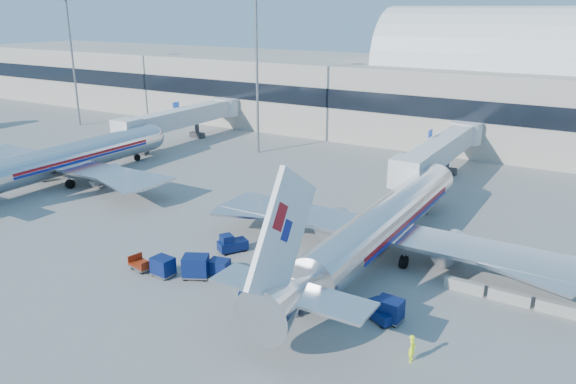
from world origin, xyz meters
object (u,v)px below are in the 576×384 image
Objects in this scene: barrier_far at (558,309)px; cart_solo_far at (389,310)px; airliner_main at (381,226)px; cart_train_a at (219,268)px; tug_left at (232,244)px; barrier_near at (464,286)px; tug_right at (379,312)px; cart_train_b at (196,266)px; ramp_worker at (412,348)px; tug_lead at (256,294)px; cart_solo_near at (288,302)px; barrier_mid at (509,297)px; jetbridge_mid at (187,116)px; mast_west at (257,51)px; cart_open_red at (142,265)px; jetbridge_near at (444,148)px; cart_train_c at (163,266)px; airliner_mid at (61,160)px; mast_far_west at (71,43)px.

barrier_far is 1.53× the size of cart_solo_far.
airliner_main reaches higher than cart_train_a.
cart_train_a is (2.10, -4.45, 0.02)m from tug_left.
barrier_near is at bearing 180.00° from barrier_far.
tug_right is at bearing -73.51° from tug_left.
cart_solo_far is (4.66, -9.51, -2.05)m from airliner_main.
ramp_worker is (18.67, -1.84, -0.10)m from cart_train_b.
tug_right is (8.68, 2.49, -0.11)m from tug_lead.
cart_solo_near is at bearing -26.98° from cart_train_a.
airliner_main reaches higher than barrier_mid.
mast_west is (14.40, -0.81, 10.86)m from jetbridge_mid.
cart_open_red is (-4.75, -1.23, -0.61)m from cart_train_b.
mast_west is 55.70m from ramp_worker.
ramp_worker is at bearing -75.81° from jetbridge_near.
cart_train_c is (16.44, -37.99, -13.94)m from mast_west.
ramp_worker is at bearing 2.51° from cart_train_c.
tug_lead is 9.62m from tug_left.
tug_left reaches higher than cart_train_c.
airliner_mid is 19.48× the size of cart_train_c.
barrier_mid is 1.33× the size of cart_open_red.
cart_solo_far is 0.87× the size of cart_open_red.
tug_left is at bearing 127.53° from cart_solo_near.
cart_train_a is 14.26m from cart_solo_far.
tug_lead reaches higher than barrier_near.
jetbridge_near is 14.38× the size of cart_train_c.
airliner_main is at bearing -20.01° from mast_far_west.
mast_west is 9.15× the size of tug_right.
cart_solo_far reaches higher than barrier_near.
tug_left is 6.96m from cart_train_c.
tug_right is at bearing -12.04° from airliner_mid.
cart_solo_far is at bearing -63.89° from airliner_main.
tug_left is (-15.74, 4.04, 0.11)m from tug_right.
tug_left is (32.72, -32.09, -3.16)m from jetbridge_mid.
cart_train_c is at bearing -51.52° from jetbridge_mid.
cart_solo_far is (-9.94, -7.01, 0.43)m from barrier_far.
barrier_far is (84.60, -28.00, -14.34)m from mast_far_west.
cart_solo_far reaches higher than cart_train_a.
barrier_mid and barrier_far have the same top height.
tug_lead is 8.95m from cart_train_c.
cart_train_c is 21.16m from ramp_worker.
cart_solo_near reaches higher than barrier_far.
mast_west reaches higher than barrier_near.
airliner_mid is 26.43m from jetbridge_mid.
cart_solo_near is (-1.89, -12.17, -2.12)m from airliner_main.
barrier_near is at bearing 10.89° from cart_train_a.
tug_lead is at bearing 163.77° from cart_solo_near.
ramp_worker is at bearing -60.09° from airliner_main.
jetbridge_mid reaches higher than tug_left.
mast_west is 11.82× the size of cart_train_c.
cart_train_b is 2.73m from cart_train_c.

